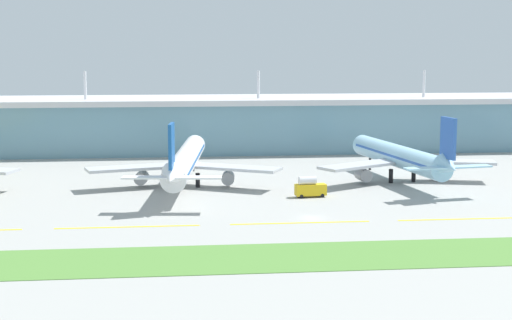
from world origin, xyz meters
TOP-DOWN VIEW (x-y plane):
  - ground_plane at (0.00, 0.00)m, footprint 600.00×600.00m
  - terminal_building at (-0.00, 106.45)m, footprint 288.00×34.00m
  - airliner_near_middle at (-25.08, 39.58)m, footprint 48.53×70.99m
  - airliner_far_middle at (30.61, 40.91)m, footprint 48.25×59.09m
  - taxiway_stripe_mid_west at (-37.00, -4.25)m, footprint 28.00×0.70m
  - taxiway_stripe_centre at (-3.00, -4.25)m, footprint 28.00×0.70m
  - taxiway_stripe_mid_east at (31.00, -4.25)m, footprint 28.00×0.70m
  - grass_verge at (0.00, -29.24)m, footprint 300.00×18.00m
  - fuel_truck at (3.56, 22.24)m, footprint 7.43×3.33m

SIDE VIEW (x-z plane):
  - ground_plane at x=0.00m, z-range 0.00..0.00m
  - taxiway_stripe_mid_west at x=-37.00m, z-range 0.00..0.04m
  - taxiway_stripe_centre at x=-3.00m, z-range 0.00..0.04m
  - taxiway_stripe_mid_east at x=31.00m, z-range 0.00..0.04m
  - grass_verge at x=0.00m, z-range 0.00..0.10m
  - fuel_truck at x=3.56m, z-range -0.21..4.74m
  - airliner_far_middle at x=30.61m, z-range -3.01..15.89m
  - airliner_near_middle at x=-25.08m, z-range -2.99..15.91m
  - terminal_building at x=0.00m, z-range -4.30..22.75m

